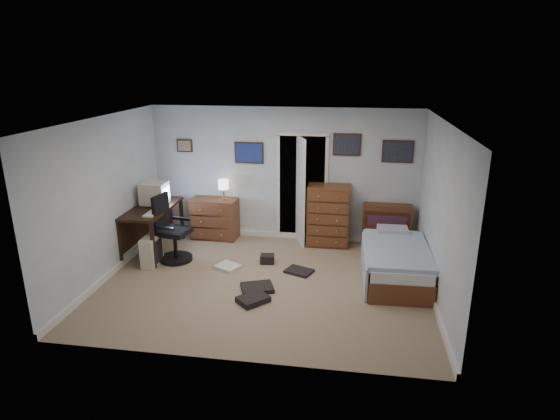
% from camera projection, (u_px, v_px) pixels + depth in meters
% --- Properties ---
extents(floor, '(5.00, 4.00, 0.02)m').
position_uv_depth(floor, '(265.00, 283.00, 7.26)').
color(floor, gray).
rests_on(floor, ground).
extents(computer_desk, '(0.68, 1.46, 0.84)m').
position_uv_depth(computer_desk, '(146.00, 217.00, 8.27)').
color(computer_desk, black).
rests_on(computer_desk, floor).
extents(crt_monitor, '(0.44, 0.40, 0.40)m').
position_uv_depth(crt_monitor, '(155.00, 193.00, 8.27)').
color(crt_monitor, beige).
rests_on(crt_monitor, computer_desk).
extents(keyboard, '(0.17, 0.45, 0.03)m').
position_uv_depth(keyboard, '(152.00, 213.00, 7.84)').
color(keyboard, beige).
rests_on(keyboard, computer_desk).
extents(pc_tower, '(0.23, 0.47, 0.50)m').
position_uv_depth(pc_tower, '(152.00, 251.00, 7.83)').
color(pc_tower, beige).
rests_on(pc_tower, floor).
extents(office_chair, '(0.65, 0.65, 1.15)m').
position_uv_depth(office_chair, '(171.00, 236.00, 7.96)').
color(office_chair, black).
rests_on(office_chair, floor).
extents(media_stack, '(0.15, 0.15, 0.72)m').
position_uv_depth(media_stack, '(170.00, 213.00, 9.41)').
color(media_stack, maroon).
rests_on(media_stack, floor).
extents(low_dresser, '(0.90, 0.49, 0.78)m').
position_uv_depth(low_dresser, '(215.00, 218.00, 9.00)').
color(low_dresser, brown).
rests_on(low_dresser, floor).
extents(table_lamp, '(0.21, 0.21, 0.38)m').
position_uv_depth(table_lamp, '(223.00, 185.00, 8.76)').
color(table_lamp, gold).
rests_on(table_lamp, low_dresser).
extents(doorway, '(0.96, 1.12, 2.05)m').
position_uv_depth(doorway, '(303.00, 185.00, 9.04)').
color(doorway, black).
rests_on(doorway, floor).
extents(tall_dresser, '(0.77, 0.46, 1.14)m').
position_uv_depth(tall_dresser, '(328.00, 216.00, 8.60)').
color(tall_dresser, brown).
rests_on(tall_dresser, floor).
extents(headboard_bookcase, '(0.89, 0.24, 0.79)m').
position_uv_depth(headboard_bookcase, '(386.00, 224.00, 8.60)').
color(headboard_bookcase, brown).
rests_on(headboard_bookcase, floor).
extents(bed, '(1.03, 1.86, 0.60)m').
position_uv_depth(bed, '(395.00, 261.00, 7.33)').
color(bed, brown).
rests_on(bed, floor).
extents(wall_posters, '(4.38, 0.04, 0.60)m').
position_uv_depth(wall_posters, '(314.00, 149.00, 8.50)').
color(wall_posters, '#331E11').
rests_on(wall_posters, floor).
extents(floor_clutter, '(1.68, 1.73, 0.15)m').
position_uv_depth(floor_clutter, '(259.00, 280.00, 7.26)').
color(floor_clutter, black).
rests_on(floor_clutter, floor).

